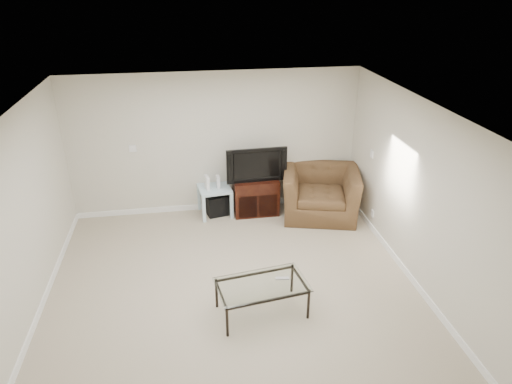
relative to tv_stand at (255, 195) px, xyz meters
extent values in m
plane|color=tan|center=(-0.66, -2.25, -0.33)|extent=(5.00, 5.00, 0.00)
plane|color=white|center=(-0.66, -2.25, 2.17)|extent=(5.00, 5.00, 0.00)
cube|color=silver|center=(-0.66, 0.25, 0.92)|extent=(5.00, 0.02, 2.50)
cube|color=silver|center=(-3.16, -2.25, 0.92)|extent=(0.02, 5.00, 2.50)
cube|color=silver|center=(1.84, -2.25, 0.92)|extent=(0.02, 5.00, 2.50)
cube|color=white|center=(-2.06, 0.23, 0.92)|extent=(0.12, 0.02, 0.12)
cube|color=white|center=(1.83, -0.65, 0.92)|extent=(0.02, 0.09, 0.13)
cube|color=white|center=(1.83, -0.95, -0.03)|extent=(0.02, 0.08, 0.12)
cube|color=black|center=(0.00, -0.04, 0.22)|extent=(0.42, 0.30, 0.06)
imported|color=black|center=(0.00, -0.03, 0.63)|extent=(0.99, 0.23, 0.61)
cube|color=black|center=(-0.70, 0.05, -0.14)|extent=(0.45, 0.45, 0.38)
cube|color=white|center=(-0.85, -0.01, 0.32)|extent=(0.09, 0.18, 0.24)
cube|color=silver|center=(-0.66, 0.01, 0.30)|extent=(0.06, 0.16, 0.21)
imported|color=#503724|center=(1.12, -0.28, 0.24)|extent=(1.47, 1.15, 1.13)
cube|color=#B2B2B7|center=(-0.08, -2.66, 0.12)|extent=(0.18, 0.07, 0.02)
camera|label=1|loc=(-1.17, -7.25, 3.60)|focal=32.00mm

